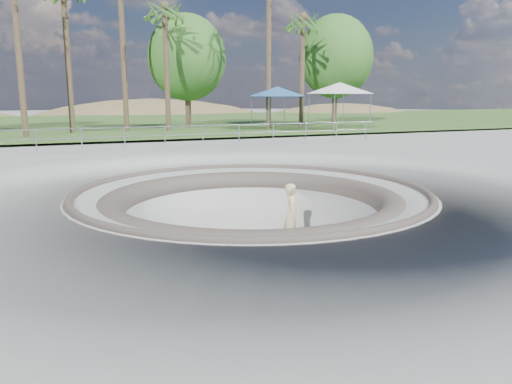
{
  "coord_description": "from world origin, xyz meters",
  "views": [
    {
      "loc": [
        -5.18,
        -13.19,
        2.76
      ],
      "look_at": [
        0.27,
        0.33,
        -0.1
      ],
      "focal_mm": 35.0,
      "sensor_mm": 36.0,
      "label": 1
    }
  ],
  "objects": [
    {
      "name": "ground",
      "position": [
        0.0,
        0.0,
        0.0
      ],
      "size": [
        180.0,
        180.0,
        0.0
      ],
      "primitive_type": "plane",
      "color": "#A2A39E",
      "rests_on": "ground"
    },
    {
      "name": "skate_bowl",
      "position": [
        0.0,
        0.0,
        -1.83
      ],
      "size": [
        14.0,
        14.0,
        4.1
      ],
      "color": "#A2A39E",
      "rests_on": "ground"
    },
    {
      "name": "grass_strip",
      "position": [
        0.0,
        34.0,
        0.22
      ],
      "size": [
        180.0,
        36.0,
        0.12
      ],
      "color": "#355B24",
      "rests_on": "ground"
    },
    {
      "name": "distant_hills",
      "position": [
        3.78,
        57.17,
        -7.02
      ],
      "size": [
        103.2,
        45.0,
        28.6
      ],
      "color": "brown",
      "rests_on": "ground"
    },
    {
      "name": "safety_railing",
      "position": [
        0.0,
        12.0,
        0.69
      ],
      "size": [
        25.0,
        0.06,
        1.03
      ],
      "color": "gray",
      "rests_on": "ground"
    },
    {
      "name": "skateboard",
      "position": [
        1.43,
        0.26,
        -1.83
      ],
      "size": [
        0.91,
        0.39,
        0.09
      ],
      "color": "brown",
      "rests_on": "ground"
    },
    {
      "name": "skater",
      "position": [
        1.43,
        0.26,
        -0.86
      ],
      "size": [
        0.7,
        0.82,
        1.9
      ],
      "primitive_type": "imported",
      "rotation": [
        0.0,
        0.0,
        1.15
      ],
      "color": "beige",
      "rests_on": "skateboard"
    },
    {
      "name": "canopy_white",
      "position": [
        13.78,
        18.0,
        3.19
      ],
      "size": [
        6.54,
        6.54,
        3.32
      ],
      "color": "gray",
      "rests_on": "ground"
    },
    {
      "name": "canopy_blue",
      "position": [
        10.26,
        20.95,
        2.96
      ],
      "size": [
        6.03,
        6.03,
        3.06
      ],
      "color": "gray",
      "rests_on": "ground"
    },
    {
      "name": "palm_d",
      "position": [
        2.18,
        21.26,
        7.97
      ],
      "size": [
        2.6,
        2.6,
        9.09
      ],
      "color": "brown",
      "rests_on": "ground"
    },
    {
      "name": "palm_f",
      "position": [
        12.44,
        21.22,
        7.84
      ],
      "size": [
        2.6,
        2.6,
        8.95
      ],
      "color": "brown",
      "rests_on": "ground"
    },
    {
      "name": "bushy_tree_mid",
      "position": [
        4.52,
        24.87,
        5.48
      ],
      "size": [
        5.94,
        5.4,
        8.57
      ],
      "color": "brown",
      "rests_on": "ground"
    },
    {
      "name": "bushy_tree_right",
      "position": [
        17.44,
        24.76,
        5.9
      ],
      "size": [
        6.4,
        5.82,
        9.23
      ],
      "color": "brown",
      "rests_on": "ground"
    }
  ]
}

